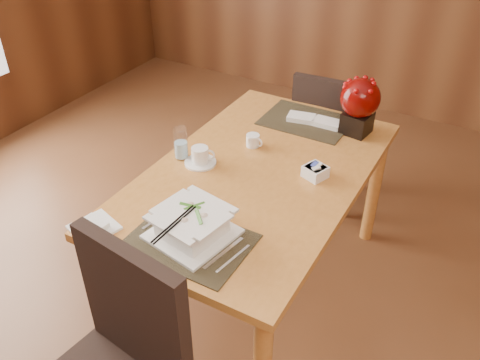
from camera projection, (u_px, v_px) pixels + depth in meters
The scene contains 12 objects.
dining_table at pixel (257, 189), 2.37m from camera, with size 0.90×1.50×0.75m.
placemat_near at pixel (190, 241), 1.92m from camera, with size 0.45×0.33×0.01m, color black.
placemat_far at pixel (306, 121), 2.70m from camera, with size 0.45×0.33×0.01m, color black.
soup_setting at pixel (192, 225), 1.91m from camera, with size 0.33×0.33×0.12m.
coffee_cup at pixel (200, 157), 2.35m from camera, with size 0.15×0.15×0.08m.
water_glass at pixel (181, 143), 2.37m from camera, with size 0.07×0.07×0.16m, color white.
creamer_jug at pixel (253, 140), 2.48m from camera, with size 0.08×0.08×0.06m, color white, non-canonical shape.
sugar_caddy at pixel (315, 172), 2.26m from camera, with size 0.09×0.09×0.06m, color white.
berry_decor at pixel (360, 103), 2.51m from camera, with size 0.20×0.20×0.29m.
napkins_far at pixel (316, 121), 2.67m from camera, with size 0.29×0.10×0.03m, color white, non-canonical shape.
bread_plate at pixel (94, 227), 1.98m from camera, with size 0.16×0.16×0.01m, color white.
far_chair at pixel (329, 134), 3.07m from camera, with size 0.45×0.45×0.91m.
Camera 1 is at (0.87, -1.11, 2.04)m, focal length 38.00 mm.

